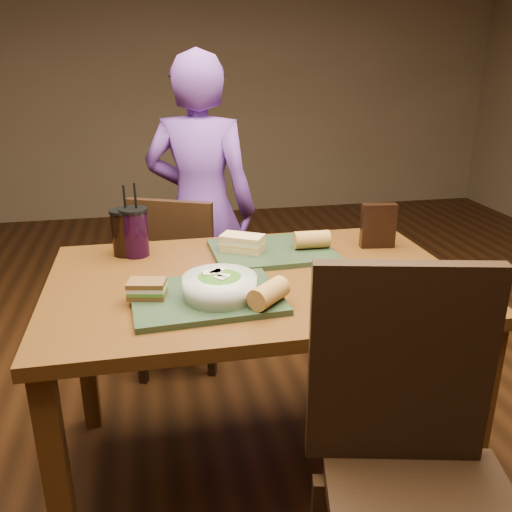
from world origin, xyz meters
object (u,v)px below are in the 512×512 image
(diner, at_px, (201,210))
(baguette_far, at_px, (312,240))
(tray_near, at_px, (206,297))
(sandwich_far, at_px, (242,243))
(chair_far, at_px, (172,278))
(tray_far, at_px, (272,251))
(cup_berry, at_px, (135,232))
(sandwich_near, at_px, (147,289))
(dining_table, at_px, (256,302))
(baguette_near, at_px, (269,293))
(chip_bag, at_px, (378,226))
(chair_near, at_px, (413,459))
(soup_bowl, at_px, (396,282))
(salad_bowl, at_px, (220,285))
(cup_cola, at_px, (124,232))

(diner, bearing_deg, baguette_far, 132.75)
(tray_near, xyz_separation_m, sandwich_far, (0.17, 0.35, 0.04))
(chair_far, distance_m, tray_far, 0.68)
(cup_berry, bearing_deg, sandwich_near, -85.53)
(dining_table, relative_size, baguette_near, 10.39)
(chair_far, bearing_deg, sandwich_near, -96.92)
(sandwich_far, bearing_deg, chip_bag, -0.97)
(chair_far, height_order, cup_berry, cup_berry)
(diner, relative_size, cup_berry, 5.50)
(diner, distance_m, cup_berry, 0.73)
(chair_near, bearing_deg, tray_near, 128.24)
(tray_far, height_order, soup_bowl, soup_bowl)
(baguette_near, bearing_deg, salad_bowl, 149.79)
(chair_far, relative_size, tray_far, 2.03)
(sandwich_far, distance_m, cup_cola, 0.41)
(soup_bowl, relative_size, baguette_near, 1.47)
(tray_near, distance_m, tray_far, 0.44)
(tray_near, bearing_deg, chair_far, 94.09)
(baguette_near, bearing_deg, chair_far, 103.15)
(tray_far, bearing_deg, baguette_far, -7.77)
(baguette_far, distance_m, cup_cola, 0.66)
(chair_near, distance_m, sandwich_far, 0.93)
(chair_far, distance_m, chip_bag, 0.97)
(salad_bowl, distance_m, baguette_near, 0.15)
(baguette_near, relative_size, cup_berry, 0.48)
(salad_bowl, relative_size, sandwich_far, 1.27)
(tray_near, height_order, cup_berry, cup_berry)
(salad_bowl, distance_m, cup_cola, 0.54)
(tray_near, xyz_separation_m, sandwich_near, (-0.16, 0.02, 0.03))
(soup_bowl, distance_m, chip_bag, 0.42)
(dining_table, bearing_deg, sandwich_near, -159.33)
(dining_table, distance_m, chair_near, 0.71)
(salad_bowl, height_order, sandwich_far, salad_bowl)
(chair_near, bearing_deg, salad_bowl, 126.82)
(cup_berry, bearing_deg, chip_bag, -5.61)
(cup_cola, relative_size, chip_bag, 1.56)
(sandwich_far, bearing_deg, tray_far, -0.40)
(diner, height_order, baguette_near, diner)
(tray_near, relative_size, salad_bowl, 2.00)
(sandwich_near, bearing_deg, sandwich_far, 44.74)
(sandwich_far, relative_size, baguette_near, 1.32)
(tray_far, bearing_deg, chair_near, -81.40)
(sandwich_near, xyz_separation_m, sandwich_far, (0.33, 0.33, 0.00))
(tray_far, bearing_deg, diner, 103.58)
(diner, bearing_deg, chair_far, 72.53)
(tray_far, xyz_separation_m, soup_bowl, (0.28, -0.41, 0.02))
(cup_cola, xyz_separation_m, cup_berry, (0.04, -0.02, 0.00))
(chair_near, bearing_deg, sandwich_far, 105.40)
(dining_table, distance_m, tray_near, 0.25)
(tray_far, height_order, sandwich_near, sandwich_near)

